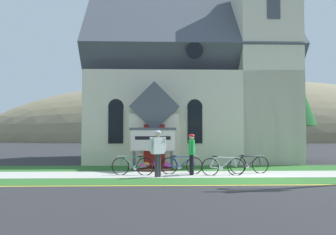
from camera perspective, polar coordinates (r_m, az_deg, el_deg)
ground at (r=18.00m, az=9.77°, el=-7.69°), size 140.00×140.00×0.00m
sidewalk_slab at (r=15.55m, az=5.75°, el=-8.53°), size 32.00×2.46×0.01m
grass_verge at (r=13.44m, az=6.99°, el=-9.50°), size 32.00×1.84×0.01m
church_lawn at (r=18.24m, az=4.60°, el=-7.63°), size 24.00×2.99×0.01m
curb_paint_stripe at (r=12.39m, az=7.77°, el=-10.10°), size 28.00×0.16×0.01m
church_building at (r=24.06m, az=4.06°, el=4.66°), size 12.21×10.98×12.16m
church_sign at (r=17.50m, az=-2.31°, el=-3.57°), size 2.18×0.19×1.93m
flower_bed at (r=17.32m, az=-2.29°, el=-7.59°), size 1.89×1.89×0.34m
bicycle_silver at (r=15.64m, az=2.06°, el=-7.19°), size 1.75×0.15×0.78m
bicycle_red at (r=15.19m, az=8.31°, el=-7.29°), size 1.74×0.08×0.80m
bicycle_white at (r=15.21m, az=-5.32°, el=-7.28°), size 1.71×0.29×0.79m
bicycle_blue at (r=16.13m, az=12.15°, el=-6.95°), size 1.70×0.29×0.79m
cyclist_in_yellow_jersey at (r=14.42m, az=-1.54°, el=-4.82°), size 0.62×0.53×1.78m
cyclist_in_green_jersey at (r=15.18m, az=3.59°, el=-5.09°), size 0.30×0.72×1.64m
roadside_conifer at (r=25.09m, az=17.61°, el=4.50°), size 3.45×3.45×7.15m
distant_hill at (r=83.28m, az=9.43°, el=-3.53°), size 108.54×40.73×26.60m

